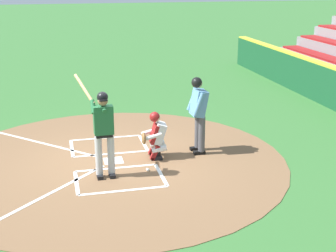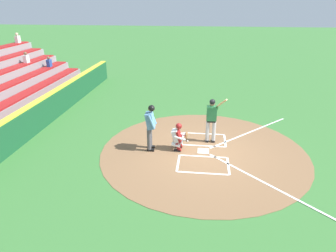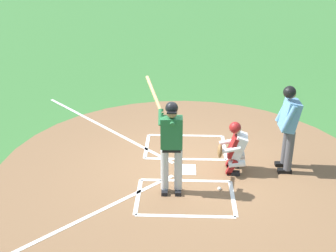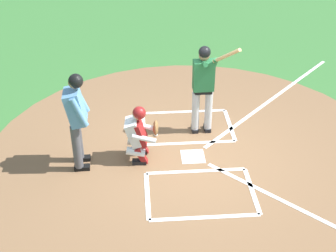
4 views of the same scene
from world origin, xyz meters
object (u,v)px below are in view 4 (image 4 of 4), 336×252
(batter, at_px, (204,84))
(catcher, at_px, (139,132))
(plate_umpire, at_px, (76,115))
(baseball, at_px, (156,135))

(batter, xyz_separation_m, catcher, (0.82, -1.28, -0.51))
(plate_umpire, relative_size, baseball, 25.20)
(plate_umpire, distance_m, baseball, 1.95)
(batter, distance_m, catcher, 1.60)
(catcher, bearing_deg, batter, 122.71)
(catcher, distance_m, plate_umpire, 1.18)
(baseball, bearing_deg, plate_umpire, -58.62)
(batter, relative_size, catcher, 1.88)
(baseball, bearing_deg, catcher, -24.75)
(catcher, distance_m, baseball, 0.98)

